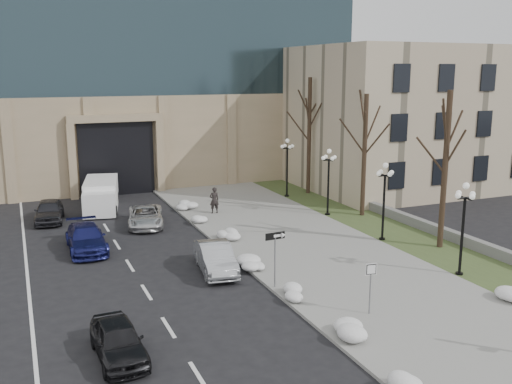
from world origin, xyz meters
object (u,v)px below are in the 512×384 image
Objects in this scene: car_b at (215,258)px; car_c at (86,238)px; pedestrian at (214,200)px; keep_sign at (371,278)px; car_a at (118,340)px; lamppost_c at (329,173)px; lamppost_d at (287,160)px; car_e at (49,211)px; box_truck at (101,196)px; lamppost_b at (384,191)px; one_way_sign at (278,242)px; car_d at (146,216)px; lamppost_a at (464,216)px.

car_b is 8.33m from car_c.
pedestrian is 0.81× the size of keep_sign.
lamppost_c is at bearing 38.95° from car_a.
lamppost_d is at bearing 59.87° from car_b.
car_e is at bearing -178.65° from lamppost_d.
keep_sign is at bearing -55.10° from car_e.
car_b is at bearing -67.21° from box_truck.
box_truck is at bearing 77.66° from car_c.
car_b is at bearing -174.08° from lamppost_b.
box_truck is 2.48× the size of one_way_sign.
car_c is (0.48, 13.24, 0.05)m from car_a.
car_e is 0.92× the size of lamppost_d.
car_b reaches higher than car_d.
car_d is at bearing 168.95° from lamppost_c.
lamppost_b is at bearing 90.00° from lamppost_a.
box_truck is (-7.12, 4.89, -0.04)m from pedestrian.
lamppost_a is (17.03, 1.71, 2.40)m from car_a.
car_c is 1.05× the size of lamppost_b.
pedestrian is at bearing 78.96° from car_b.
car_a is at bearing -158.81° from one_way_sign.
one_way_sign is at bearing 167.61° from lamppost_a.
pedestrian is (3.76, 11.13, 0.31)m from car_b.
lamppost_d is at bearing 8.40° from car_e.
lamppost_b reaches higher than keep_sign.
car_e is 4.43m from box_truck.
lamppost_a is at bearing -39.33° from car_d.
car_c is at bearing 124.67° from one_way_sign.
lamppost_a is at bearing -39.49° from car_e.
pedestrian reaches higher than car_d.
lamppost_d is at bearing 26.26° from car_c.
car_a is 17.29m from lamppost_a.
box_truck is (-3.35, 16.02, 0.27)m from car_b.
lamppost_c is at bearing 0.96° from car_d.
lamppost_b is 6.50m from lamppost_c.
lamppost_b is 1.00× the size of lamppost_c.
car_a is 20.81m from car_e.
car_d is 0.99× the size of lamppost_c.
lamppost_b reaches higher than car_e.
lamppost_c is at bearing 73.95° from keep_sign.
pedestrian reaches higher than car_c.
lamppost_a is at bearing -90.00° from lamppost_d.
lamppost_b reaches higher than box_truck.
one_way_sign is 10.13m from lamppost_b.
box_truck is (2.73, 23.10, 0.34)m from car_a.
lamppost_b is at bearing -90.00° from lamppost_c.
car_d is at bearing 100.20° from one_way_sign.
car_a is 19.06m from lamppost_b.
lamppost_d is at bearing 90.00° from lamppost_c.
one_way_sign is (-1.84, -14.52, 1.24)m from pedestrian.
car_b is 4.19m from one_way_sign.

